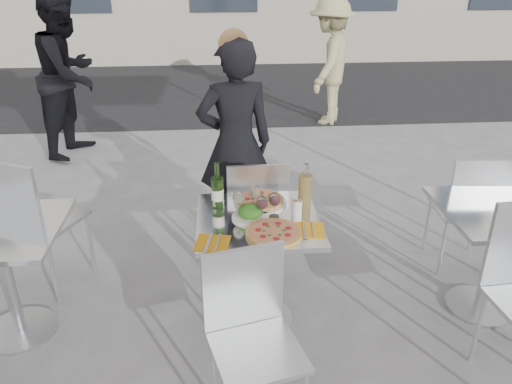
{
  "coord_description": "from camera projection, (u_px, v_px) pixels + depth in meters",
  "views": [
    {
      "loc": [
        -0.22,
        -2.58,
        2.15
      ],
      "look_at": [
        0.0,
        0.15,
        0.85
      ],
      "focal_mm": 35.0,
      "sensor_mm": 36.0,
      "label": 1
    }
  ],
  "objects": [
    {
      "name": "side_chair_rfar",
      "position": [
        471.0,
        204.0,
        3.55
      ],
      "size": [
        0.46,
        0.47,
        0.93
      ],
      "rotation": [
        0.0,
        0.0,
        3.05
      ],
      "color": "silver",
      "rests_on": "ground"
    },
    {
      "name": "pedestrian_b",
      "position": [
        330.0,
        62.0,
        6.79
      ],
      "size": [
        1.04,
        1.26,
        1.69
      ],
      "primitive_type": "imported",
      "rotation": [
        0.0,
        0.0,
        4.27
      ],
      "color": "tan",
      "rests_on": "ground"
    },
    {
      "name": "side_chair_lfar",
      "position": [
        29.0,
        215.0,
        3.29
      ],
      "size": [
        0.62,
        0.63,
        1.02
      ],
      "rotation": [
        0.0,
        0.0,
        2.71
      ],
      "color": "silver",
      "rests_on": "ground"
    },
    {
      "name": "napkin_left",
      "position": [
        212.0,
        243.0,
        2.68
      ],
      "size": [
        0.21,
        0.21,
        0.01
      ],
      "rotation": [
        0.0,
        0.0,
        -0.19
      ],
      "color": "#FFAF16",
      "rests_on": "main_table"
    },
    {
      "name": "main_table",
      "position": [
        258.0,
        249.0,
        3.03
      ],
      "size": [
        0.72,
        0.72,
        0.75
      ],
      "color": "#B7BABF",
      "rests_on": "ground"
    },
    {
      "name": "woman_diner",
      "position": [
        235.0,
        144.0,
        3.89
      ],
      "size": [
        0.65,
        0.48,
        1.64
      ],
      "primitive_type": "imported",
      "rotation": [
        0.0,
        0.0,
        3.29
      ],
      "color": "black",
      "rests_on": "ground"
    },
    {
      "name": "wineglass_red_a",
      "position": [
        262.0,
        204.0,
        2.87
      ],
      "size": [
        0.07,
        0.07,
        0.16
      ],
      "color": "white",
      "rests_on": "main_table"
    },
    {
      "name": "salad_plate",
      "position": [
        250.0,
        212.0,
        2.93
      ],
      "size": [
        0.22,
        0.22,
        0.09
      ],
      "color": "white",
      "rests_on": "main_table"
    },
    {
      "name": "pizza_far",
      "position": [
        260.0,
        201.0,
        3.11
      ],
      "size": [
        0.33,
        0.33,
        0.03
      ],
      "color": "white",
      "rests_on": "main_table"
    },
    {
      "name": "pizza_near",
      "position": [
        274.0,
        233.0,
        2.77
      ],
      "size": [
        0.32,
        0.32,
        0.02
      ],
      "color": "#D5AC53",
      "rests_on": "main_table"
    },
    {
      "name": "side_table_right",
      "position": [
        495.0,
        239.0,
        3.14
      ],
      "size": [
        0.72,
        0.72,
        0.75
      ],
      "color": "#B7BABF",
      "rests_on": "ground"
    },
    {
      "name": "wineglass_white_b",
      "position": [
        254.0,
        192.0,
        3.01
      ],
      "size": [
        0.07,
        0.07,
        0.16
      ],
      "color": "white",
      "rests_on": "main_table"
    },
    {
      "name": "ground",
      "position": [
        258.0,
        319.0,
        3.26
      ],
      "size": [
        80.0,
        80.0,
        0.0
      ],
      "primitive_type": "plane",
      "color": "slate"
    },
    {
      "name": "wineglass_red_b",
      "position": [
        274.0,
        200.0,
        2.91
      ],
      "size": [
        0.07,
        0.07,
        0.16
      ],
      "color": "white",
      "rests_on": "main_table"
    },
    {
      "name": "pedestrian_a",
      "position": [
        69.0,
        74.0,
        5.66
      ],
      "size": [
        0.93,
        1.07,
        1.87
      ],
      "primitive_type": "imported",
      "rotation": [
        0.0,
        0.0,
        1.29
      ],
      "color": "black",
      "rests_on": "ground"
    },
    {
      "name": "wineglass_white_a",
      "position": [
        238.0,
        199.0,
        2.93
      ],
      "size": [
        0.07,
        0.07,
        0.16
      ],
      "color": "white",
      "rests_on": "main_table"
    },
    {
      "name": "chair_near",
      "position": [
        251.0,
        325.0,
        2.41
      ],
      "size": [
        0.5,
        0.51,
        0.91
      ],
      "rotation": [
        0.0,
        0.0,
        0.26
      ],
      "color": "silver",
      "rests_on": "ground"
    },
    {
      "name": "street_asphalt",
      "position": [
        228.0,
        86.0,
        9.12
      ],
      "size": [
        24.0,
        5.0,
        0.0
      ],
      "primitive_type": "cube",
      "color": "black",
      "rests_on": "ground"
    },
    {
      "name": "carafe",
      "position": [
        305.0,
        190.0,
        3.01
      ],
      "size": [
        0.08,
        0.08,
        0.29
      ],
      "color": "tan",
      "rests_on": "main_table"
    },
    {
      "name": "napkin_right",
      "position": [
        308.0,
        230.0,
        2.81
      ],
      "size": [
        0.2,
        0.2,
        0.01
      ],
      "rotation": [
        0.0,
        0.0,
        -0.12
      ],
      "color": "#FFAF16",
      "rests_on": "main_table"
    },
    {
      "name": "side_table_left",
      "position": [
        3.0,
        260.0,
        2.92
      ],
      "size": [
        0.72,
        0.72,
        0.75
      ],
      "color": "#B7BABF",
      "rests_on": "ground"
    },
    {
      "name": "sugar_shaker",
      "position": [
        297.0,
        206.0,
        2.97
      ],
      "size": [
        0.06,
        0.06,
        0.11
      ],
      "color": "white",
      "rests_on": "main_table"
    },
    {
      "name": "chair_far",
      "position": [
        256.0,
        208.0,
        3.52
      ],
      "size": [
        0.43,
        0.44,
        0.91
      ],
      "rotation": [
        0.0,
        0.0,
        3.17
      ],
      "color": "silver",
      "rests_on": "ground"
    },
    {
      "name": "wine_bottle",
      "position": [
        217.0,
        191.0,
        3.02
      ],
      "size": [
        0.07,
        0.08,
        0.29
      ],
      "color": "#305821",
      "rests_on": "main_table"
    }
  ]
}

